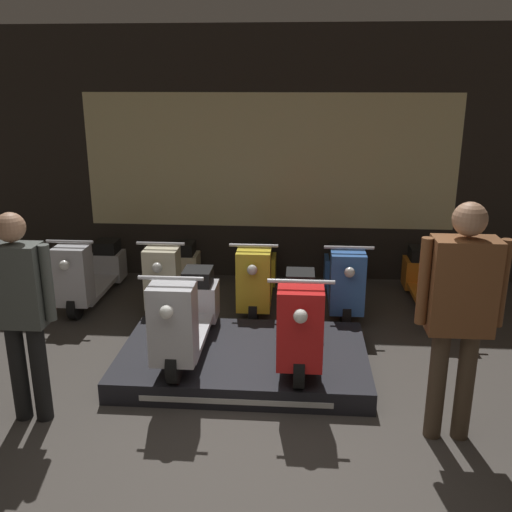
# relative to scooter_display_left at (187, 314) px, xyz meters

# --- Properties ---
(ground_plane) EXTENTS (30.00, 30.00, 0.00)m
(ground_plane) POSITION_rel_scooter_display_left_xyz_m (0.60, -1.35, -0.55)
(ground_plane) COLOR #423D38
(shop_wall_back) EXTENTS (8.61, 0.09, 3.20)m
(shop_wall_back) POSITION_rel_scooter_display_left_xyz_m (0.60, 2.66, 1.05)
(shop_wall_back) COLOR #28231E
(shop_wall_back) RESTS_ON ground_plane
(display_platform) EXTENTS (2.25, 1.40, 0.19)m
(display_platform) POSITION_rel_scooter_display_left_xyz_m (0.51, 0.04, -0.45)
(display_platform) COLOR black
(display_platform) RESTS_ON ground_plane
(scooter_display_left) EXTENTS (0.52, 1.58, 0.91)m
(scooter_display_left) POSITION_rel_scooter_display_left_xyz_m (0.00, 0.00, 0.00)
(scooter_display_left) COLOR black
(scooter_display_left) RESTS_ON display_platform
(scooter_display_right) EXTENTS (0.52, 1.58, 0.91)m
(scooter_display_right) POSITION_rel_scooter_display_left_xyz_m (1.01, 0.00, 0.00)
(scooter_display_right) COLOR black
(scooter_display_right) RESTS_ON display_platform
(scooter_backrow_0) EXTENTS (0.52, 1.58, 0.91)m
(scooter_backrow_0) POSITION_rel_scooter_display_left_xyz_m (-1.46, 1.60, -0.19)
(scooter_backrow_0) COLOR black
(scooter_backrow_0) RESTS_ON ground_plane
(scooter_backrow_1) EXTENTS (0.52, 1.58, 0.91)m
(scooter_backrow_1) POSITION_rel_scooter_display_left_xyz_m (-0.47, 1.60, -0.19)
(scooter_backrow_1) COLOR black
(scooter_backrow_1) RESTS_ON ground_plane
(scooter_backrow_2) EXTENTS (0.52, 1.58, 0.91)m
(scooter_backrow_2) POSITION_rel_scooter_display_left_xyz_m (0.52, 1.60, -0.19)
(scooter_backrow_2) COLOR black
(scooter_backrow_2) RESTS_ON ground_plane
(scooter_backrow_3) EXTENTS (0.52, 1.58, 0.91)m
(scooter_backrow_3) POSITION_rel_scooter_display_left_xyz_m (1.51, 1.60, -0.19)
(scooter_backrow_3) COLOR black
(scooter_backrow_3) RESTS_ON ground_plane
(scooter_backrow_4) EXTENTS (0.52, 1.58, 0.91)m
(scooter_backrow_4) POSITION_rel_scooter_display_left_xyz_m (2.50, 1.60, -0.19)
(scooter_backrow_4) COLOR black
(scooter_backrow_4) RESTS_ON ground_plane
(person_left_browsing) EXTENTS (0.54, 0.22, 1.66)m
(person_left_browsing) POSITION_rel_scooter_display_left_xyz_m (-1.07, -0.86, 0.41)
(person_left_browsing) COLOR black
(person_left_browsing) RESTS_ON ground_plane
(person_right_browsing) EXTENTS (0.61, 0.25, 1.79)m
(person_right_browsing) POSITION_rel_scooter_display_left_xyz_m (2.12, -0.86, 0.52)
(person_right_browsing) COLOR #473828
(person_right_browsing) RESTS_ON ground_plane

